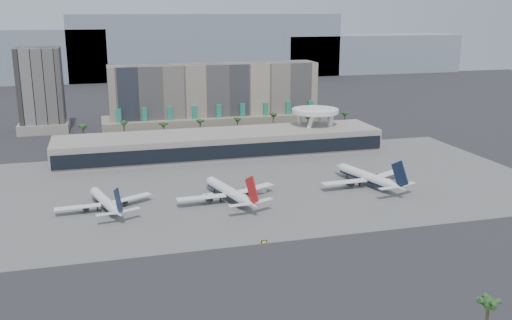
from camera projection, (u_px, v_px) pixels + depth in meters
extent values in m
plane|color=#232326|center=(286.00, 229.00, 199.03)|extent=(900.00, 900.00, 0.00)
cube|color=#5B5B59|center=(247.00, 184.00, 250.31)|extent=(260.00, 130.00, 0.06)
cube|color=gray|center=(207.00, 46.00, 643.68)|extent=(300.00, 60.00, 70.00)
cube|color=gray|center=(368.00, 53.00, 698.03)|extent=(220.00, 60.00, 45.00)
cube|color=tan|center=(215.00, 97.00, 359.40)|extent=(130.00, 22.00, 42.00)
cube|color=gray|center=(216.00, 123.00, 361.62)|extent=(140.00, 30.00, 10.00)
cube|color=#268367|center=(119.00, 124.00, 335.93)|extent=(3.00, 2.00, 18.00)
cube|color=#268367|center=(145.00, 123.00, 339.77)|extent=(3.00, 2.00, 18.00)
cube|color=#268367|center=(170.00, 122.00, 343.60)|extent=(3.00, 2.00, 18.00)
cube|color=#268367|center=(195.00, 120.00, 347.44)|extent=(3.00, 2.00, 18.00)
cube|color=#268367|center=(219.00, 119.00, 351.28)|extent=(3.00, 2.00, 18.00)
cube|color=#268367|center=(242.00, 118.00, 355.11)|extent=(3.00, 2.00, 18.00)
cube|color=#268367|center=(266.00, 117.00, 358.95)|extent=(3.00, 2.00, 18.00)
cube|color=#268367|center=(288.00, 116.00, 362.79)|extent=(3.00, 2.00, 18.00)
cube|color=#268367|center=(310.00, 115.00, 366.62)|extent=(3.00, 2.00, 18.00)
cube|color=black|center=(41.00, 90.00, 354.58)|extent=(26.00, 26.00, 52.00)
cube|color=#AEA698|center=(45.00, 126.00, 360.45)|extent=(30.00, 30.00, 6.00)
cube|color=#AEA698|center=(221.00, 144.00, 300.07)|extent=(170.00, 32.00, 12.00)
cube|color=black|center=(228.00, 152.00, 285.09)|extent=(168.00, 0.60, 7.00)
cube|color=black|center=(221.00, 130.00, 298.22)|extent=(170.00, 12.00, 2.50)
cylinder|color=white|center=(321.00, 124.00, 326.01)|extent=(6.98, 6.99, 21.89)
cylinder|color=white|center=(300.00, 125.00, 322.76)|extent=(6.98, 6.99, 21.89)
cylinder|color=white|center=(308.00, 130.00, 310.89)|extent=(6.98, 6.99, 21.89)
cylinder|color=white|center=(330.00, 128.00, 314.15)|extent=(6.98, 6.99, 21.89)
cylinder|color=white|center=(315.00, 111.00, 316.16)|extent=(26.00, 26.00, 2.20)
cylinder|color=white|center=(315.00, 109.00, 315.82)|extent=(16.00, 16.00, 1.20)
cylinder|color=brown|center=(84.00, 137.00, 314.80)|extent=(0.70, 0.70, 12.00)
sphere|color=#264C1E|center=(83.00, 127.00, 313.34)|extent=(2.80, 2.80, 2.80)
cylinder|color=brown|center=(124.00, 135.00, 320.42)|extent=(0.70, 0.70, 12.00)
sphere|color=#264C1E|center=(124.00, 125.00, 318.97)|extent=(2.80, 2.80, 2.80)
cylinder|color=brown|center=(164.00, 133.00, 326.05)|extent=(0.70, 0.70, 12.00)
sphere|color=#264C1E|center=(163.00, 123.00, 324.60)|extent=(2.80, 2.80, 2.80)
cylinder|color=brown|center=(200.00, 131.00, 331.42)|extent=(0.70, 0.70, 12.00)
sphere|color=#264C1E|center=(200.00, 121.00, 329.97)|extent=(2.80, 2.80, 2.80)
cylinder|color=brown|center=(238.00, 129.00, 337.31)|extent=(0.70, 0.70, 12.00)
sphere|color=#264C1E|center=(238.00, 119.00, 335.85)|extent=(2.80, 2.80, 2.80)
cylinder|color=brown|center=(274.00, 127.00, 342.93)|extent=(0.70, 0.70, 12.00)
sphere|color=#264C1E|center=(274.00, 118.00, 341.48)|extent=(2.80, 2.80, 2.80)
cylinder|color=brown|center=(308.00, 125.00, 348.56)|extent=(0.70, 0.70, 12.00)
sphere|color=#264C1E|center=(308.00, 116.00, 347.10)|extent=(2.80, 2.80, 2.80)
cylinder|color=brown|center=(343.00, 123.00, 354.44)|extent=(0.70, 0.70, 12.00)
sphere|color=#264C1E|center=(343.00, 114.00, 352.99)|extent=(2.80, 2.80, 2.80)
cylinder|color=white|center=(104.00, 200.00, 219.01)|extent=(10.61, 25.70, 3.76)
cylinder|color=#0F1A33|center=(104.00, 201.00, 219.05)|extent=(10.40, 25.18, 3.68)
cone|color=white|center=(93.00, 190.00, 231.17)|extent=(4.77, 5.10, 3.76)
cone|color=white|center=(118.00, 212.00, 205.22)|extent=(5.93, 9.16, 3.76)
cube|color=white|center=(78.00, 207.00, 213.20)|extent=(17.13, 4.88, 0.33)
cube|color=white|center=(131.00, 198.00, 223.55)|extent=(16.72, 11.23, 0.33)
cylinder|color=black|center=(85.00, 208.00, 215.24)|extent=(3.02, 4.18, 2.07)
cylinder|color=black|center=(124.00, 201.00, 222.77)|extent=(3.02, 4.18, 2.07)
cube|color=#0F1A33|center=(118.00, 201.00, 202.81)|extent=(2.78, 8.34, 9.90)
cube|color=white|center=(107.00, 214.00, 202.21)|extent=(7.73, 3.07, 0.23)
cube|color=white|center=(130.00, 210.00, 206.44)|extent=(7.71, 4.93, 0.23)
cylinder|color=black|center=(97.00, 200.00, 227.96)|extent=(0.47, 0.47, 1.50)
cylinder|color=black|center=(98.00, 209.00, 217.40)|extent=(0.66, 0.66, 1.50)
cylinder|color=black|center=(113.00, 206.00, 220.41)|extent=(0.66, 0.66, 1.50)
cylinder|color=white|center=(227.00, 191.00, 229.27)|extent=(11.55, 29.43, 4.30)
cylinder|color=#0F1A33|center=(227.00, 191.00, 229.31)|extent=(11.32, 28.84, 4.21)
cone|color=white|center=(209.00, 180.00, 243.34)|extent=(5.38, 5.76, 4.30)
cone|color=white|center=(250.00, 203.00, 213.31)|extent=(6.59, 10.44, 4.30)
cube|color=white|center=(201.00, 197.00, 222.83)|extent=(19.51, 5.17, 0.38)
cube|color=white|center=(254.00, 188.00, 234.23)|extent=(19.21, 12.50, 0.38)
cylinder|color=black|center=(208.00, 198.00, 225.11)|extent=(3.37, 4.75, 2.36)
cylinder|color=black|center=(246.00, 192.00, 233.40)|extent=(3.37, 4.75, 2.36)
cube|color=#B51714|center=(252.00, 190.00, 210.54)|extent=(2.98, 9.57, 11.31)
cube|color=white|center=(240.00, 205.00, 209.94)|extent=(8.81, 3.34, 0.27)
cube|color=white|center=(262.00, 201.00, 214.61)|extent=(8.84, 5.48, 0.27)
cylinder|color=black|center=(215.00, 190.00, 239.61)|extent=(0.54, 0.54, 1.72)
cylinder|color=black|center=(221.00, 200.00, 227.48)|extent=(0.75, 0.75, 1.72)
cylinder|color=black|center=(236.00, 197.00, 230.79)|extent=(0.75, 0.75, 1.72)
cylinder|color=white|center=(364.00, 176.00, 249.19)|extent=(12.07, 30.25, 4.42)
cylinder|color=#0F1A33|center=(364.00, 176.00, 249.24)|extent=(11.83, 29.64, 4.33)
cone|color=white|center=(340.00, 167.00, 263.61)|extent=(5.55, 5.94, 4.42)
cone|color=white|center=(396.00, 187.00, 232.85)|extent=(6.84, 10.75, 4.42)
cube|color=white|center=(344.00, 182.00, 242.51)|extent=(20.09, 5.46, 0.39)
cube|color=white|center=(387.00, 174.00, 254.38)|extent=(19.72, 12.96, 0.39)
cylinder|color=black|center=(349.00, 183.00, 244.87)|extent=(3.49, 4.90, 2.43)
cylinder|color=black|center=(380.00, 177.00, 253.50)|extent=(3.49, 4.90, 2.43)
cube|color=#0F1A33|center=(400.00, 174.00, 230.00)|extent=(3.13, 9.83, 11.63)
cube|color=white|center=(389.00, 188.00, 229.36)|extent=(9.07, 3.49, 0.28)
cube|color=white|center=(407.00, 184.00, 234.22)|extent=(9.08, 5.69, 0.28)
cylinder|color=black|center=(347.00, 176.00, 259.79)|extent=(0.55, 0.55, 1.77)
cylinder|color=black|center=(359.00, 184.00, 247.33)|extent=(0.77, 0.77, 1.77)
cylinder|color=black|center=(372.00, 182.00, 250.79)|extent=(0.77, 0.77, 1.77)
cube|color=silver|center=(208.00, 196.00, 230.98)|extent=(4.51, 2.49, 2.13)
cube|color=white|center=(261.00, 190.00, 238.94)|extent=(3.97, 2.45, 1.97)
cube|color=black|center=(264.00, 242.00, 187.35)|extent=(2.07, 0.42, 0.93)
cube|color=yellow|center=(264.00, 242.00, 187.19)|extent=(1.49, 0.15, 0.56)
cylinder|color=black|center=(262.00, 242.00, 187.20)|extent=(0.11, 0.11, 0.56)
cylinder|color=black|center=(266.00, 242.00, 187.58)|extent=(0.11, 0.11, 0.56)
sphere|color=#264C1E|center=(489.00, 303.00, 120.70)|extent=(2.80, 2.80, 2.80)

